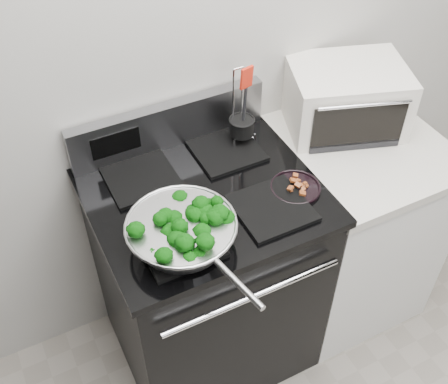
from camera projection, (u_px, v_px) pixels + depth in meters
back_wall at (237, 26)px, 1.98m from camera, size 4.00×0.02×2.70m
gas_range at (207, 275)px, 2.27m from camera, size 0.79×0.69×1.13m
counter at (346, 224)px, 2.50m from camera, size 0.62×0.68×0.92m
skillet at (182, 231)px, 1.74m from camera, size 0.35×0.56×0.08m
broccoli_pile at (181, 227)px, 1.73m from camera, size 0.28×0.28×0.10m
bacon_plate at (296, 186)px, 1.95m from camera, size 0.18×0.18×0.04m
utensil_holder at (242, 130)px, 2.10m from camera, size 0.11×0.11×0.34m
toaster_oven at (346, 98)px, 2.19m from camera, size 0.52×0.46×0.25m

